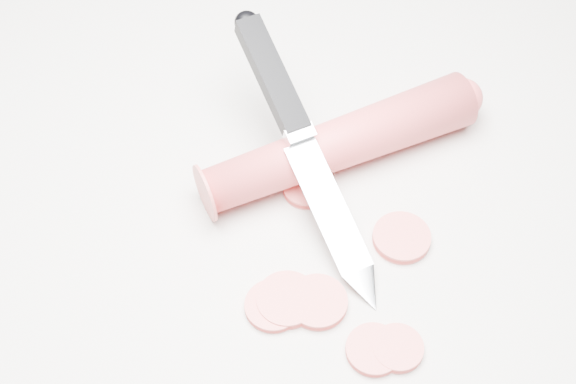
% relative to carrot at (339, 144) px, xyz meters
% --- Properties ---
extents(ground, '(2.40, 2.40, 0.00)m').
position_rel_carrot_xyz_m(ground, '(0.00, -0.05, -0.02)').
color(ground, beige).
rests_on(ground, ground).
extents(carrot, '(0.17, 0.17, 0.04)m').
position_rel_carrot_xyz_m(carrot, '(0.00, 0.00, 0.00)').
color(carrot, '#D73E43').
rests_on(carrot, ground).
extents(carrot_slice_0, '(0.04, 0.04, 0.01)m').
position_rel_carrot_xyz_m(carrot_slice_0, '(0.00, -0.12, -0.02)').
color(carrot_slice_0, '#DF5651').
rests_on(carrot_slice_0, ground).
extents(carrot_slice_1, '(0.04, 0.04, 0.01)m').
position_rel_carrot_xyz_m(carrot_slice_1, '(0.02, -0.11, -0.02)').
color(carrot_slice_1, '#DF5651').
rests_on(carrot_slice_1, ground).
extents(carrot_slice_2, '(0.04, 0.04, 0.01)m').
position_rel_carrot_xyz_m(carrot_slice_2, '(0.06, -0.05, -0.02)').
color(carrot_slice_2, '#DF5651').
rests_on(carrot_slice_2, ground).
extents(carrot_slice_3, '(0.03, 0.03, 0.01)m').
position_rel_carrot_xyz_m(carrot_slice_3, '(0.07, -0.13, -0.02)').
color(carrot_slice_3, '#DF5651').
rests_on(carrot_slice_3, ground).
extents(carrot_slice_4, '(0.03, 0.03, 0.01)m').
position_rel_carrot_xyz_m(carrot_slice_4, '(0.08, -0.13, -0.02)').
color(carrot_slice_4, '#DF5651').
rests_on(carrot_slice_4, ground).
extents(carrot_slice_5, '(0.03, 0.03, 0.01)m').
position_rel_carrot_xyz_m(carrot_slice_5, '(-0.01, -0.03, -0.02)').
color(carrot_slice_5, '#DF5651').
rests_on(carrot_slice_5, ground).
extents(carrot_slice_6, '(0.04, 0.04, 0.01)m').
position_rel_carrot_xyz_m(carrot_slice_6, '(-0.00, -0.13, -0.02)').
color(carrot_slice_6, '#DF5651').
rests_on(carrot_slice_6, ground).
extents(kitchen_knife, '(0.17, 0.17, 0.08)m').
position_rel_carrot_xyz_m(kitchen_knife, '(-0.01, -0.03, 0.02)').
color(kitchen_knife, silver).
rests_on(kitchen_knife, ground).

